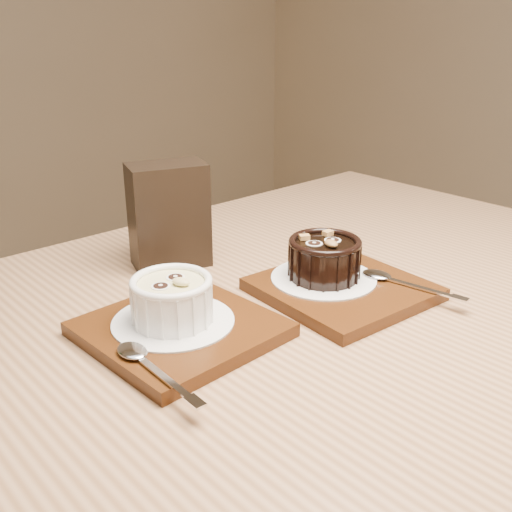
{
  "coord_description": "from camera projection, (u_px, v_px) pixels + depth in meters",
  "views": [
    {
      "loc": [
        -0.31,
        -0.24,
        1.07
      ],
      "look_at": [
        0.08,
        0.25,
        0.81
      ],
      "focal_mm": 42.0,
      "sensor_mm": 36.0,
      "label": 1
    }
  ],
  "objects": [
    {
      "name": "doily_right",
      "position": [
        324.0,
        278.0,
        0.74
      ],
      "size": [
        0.13,
        0.13,
        0.0
      ],
      "primitive_type": "cylinder",
      "color": "white",
      "rests_on": "tray_right"
    },
    {
      "name": "tray_right",
      "position": [
        342.0,
        289.0,
        0.73
      ],
      "size": [
        0.18,
        0.18,
        0.01
      ],
      "primitive_type": "cube",
      "rotation": [
        0.0,
        0.0,
        -0.01
      ],
      "color": "#49240C",
      "rests_on": "table"
    },
    {
      "name": "condiment_stand",
      "position": [
        169.0,
        215.0,
        0.8
      ],
      "size": [
        0.11,
        0.08,
        0.14
      ],
      "primitive_type": "cube",
      "rotation": [
        0.0,
        0.0,
        -0.27
      ],
      "color": "black",
      "rests_on": "table"
    },
    {
      "name": "ramekin_dark",
      "position": [
        324.0,
        257.0,
        0.73
      ],
      "size": [
        0.09,
        0.09,
        0.05
      ],
      "rotation": [
        0.0,
        0.0,
        -0.22
      ],
      "color": "black",
      "rests_on": "doily_right"
    },
    {
      "name": "tray_left",
      "position": [
        180.0,
        329.0,
        0.64
      ],
      "size": [
        0.2,
        0.2,
        0.01
      ],
      "primitive_type": "cube",
      "rotation": [
        0.0,
        0.0,
        0.11
      ],
      "color": "#49240C",
      "rests_on": "table"
    },
    {
      "name": "spoon_right",
      "position": [
        403.0,
        282.0,
        0.72
      ],
      "size": [
        0.06,
        0.14,
        0.01
      ],
      "primitive_type": null,
      "rotation": [
        0.0,
        0.0,
        0.23
      ],
      "color": "silver",
      "rests_on": "tray_right"
    },
    {
      "name": "ramekin_white",
      "position": [
        172.0,
        298.0,
        0.62
      ],
      "size": [
        0.09,
        0.09,
        0.05
      ],
      "rotation": [
        0.0,
        0.0,
        0.4
      ],
      "color": "white",
      "rests_on": "doily_left"
    },
    {
      "name": "table",
      "position": [
        280.0,
        391.0,
        0.7
      ],
      "size": [
        1.25,
        0.87,
        0.75
      ],
      "rotation": [
        0.0,
        0.0,
        0.06
      ],
      "color": "brown",
      "rests_on": "ground"
    },
    {
      "name": "spoon_left",
      "position": [
        151.0,
        366.0,
        0.55
      ],
      "size": [
        0.03,
        0.13,
        0.01
      ],
      "primitive_type": null,
      "rotation": [
        0.0,
        0.0,
        0.03
      ],
      "color": "silver",
      "rests_on": "tray_left"
    },
    {
      "name": "doily_left",
      "position": [
        173.0,
        321.0,
        0.63
      ],
      "size": [
        0.13,
        0.13,
        0.0
      ],
      "primitive_type": "cylinder",
      "color": "white",
      "rests_on": "tray_left"
    }
  ]
}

